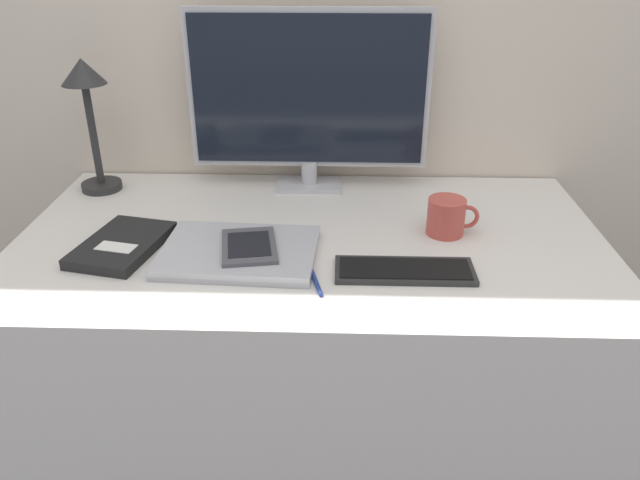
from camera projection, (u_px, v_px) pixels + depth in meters
name	position (u px, v px, depth m)	size (l,w,h in m)	color
wall_back	(317.00, 12.00, 1.64)	(3.60, 0.05, 2.40)	beige
desk	(312.00, 364.00, 1.64)	(1.37, 0.78, 0.75)	silver
monitor	(309.00, 96.00, 1.62)	(0.63, 0.11, 0.47)	#B7B7BC
keyboard	(405.00, 270.00, 1.30)	(0.29, 0.11, 0.01)	#282828
laptop	(239.00, 252.00, 1.36)	(0.35, 0.26, 0.02)	#A3A3A8
ereader	(249.00, 246.00, 1.35)	(0.14, 0.18, 0.01)	#4C4C51
desk_lamp	(88.00, 101.00, 1.61)	(0.11, 0.11, 0.35)	#282828
notebook	(122.00, 245.00, 1.40)	(0.20, 0.27, 0.03)	black
coffee_mug	(447.00, 217.00, 1.45)	(0.12, 0.09, 0.09)	#B7473D
pen	(314.00, 277.00, 1.28)	(0.04, 0.14, 0.01)	navy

